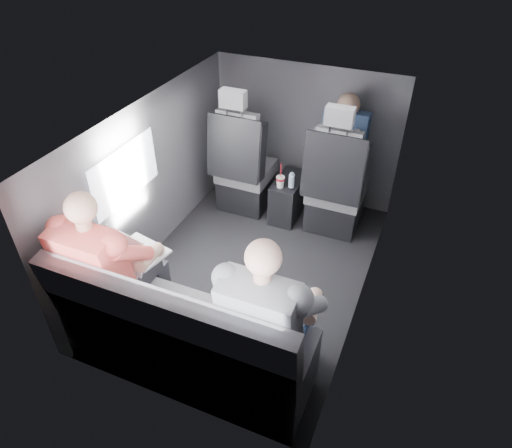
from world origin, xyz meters
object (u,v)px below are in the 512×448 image
at_px(front_seat_right, 335,192).
at_px(center_console, 288,197).
at_px(passenger_front_right, 344,144).
at_px(soda_cup, 280,181).
at_px(rear_bench, 186,339).
at_px(passenger_rear_right, 269,317).
at_px(water_bottle, 292,181).
at_px(laptop_black, 275,296).
at_px(front_seat_left, 244,172).
at_px(passenger_rear_left, 110,267).
at_px(laptop_white, 134,251).

distance_m(front_seat_right, center_console, 0.49).
bearing_deg(passenger_front_right, soda_cup, -140.35).
xyz_separation_m(rear_bench, passenger_rear_right, (0.52, 0.09, 0.34)).
bearing_deg(water_bottle, center_console, 116.52).
bearing_deg(laptop_black, center_console, 106.37).
distance_m(front_seat_left, center_console, 0.49).
relative_size(rear_bench, laptop_black, 4.13).
distance_m(rear_bench, passenger_rear_right, 0.63).
height_order(rear_bench, passenger_rear_left, passenger_rear_left).
bearing_deg(rear_bench, center_console, 90.00).
bearing_deg(front_seat_left, laptop_white, -92.64).
distance_m(center_console, laptop_white, 1.79).
distance_m(rear_bench, laptop_white, 0.68).
height_order(water_bottle, passenger_rear_left, passenger_rear_left).
bearing_deg(passenger_front_right, laptop_white, -116.83).
bearing_deg(soda_cup, laptop_white, -108.23).
relative_size(front_seat_left, water_bottle, 8.12).
height_order(soda_cup, laptop_black, laptop_black).
bearing_deg(water_bottle, passenger_rear_left, -110.32).
xyz_separation_m(center_console, soda_cup, (-0.03, -0.16, 0.26)).
bearing_deg(front_seat_right, passenger_front_right, 96.32).
bearing_deg(passenger_rear_left, front_seat_right, 60.48).
bearing_deg(front_seat_right, center_console, 174.93).
bearing_deg(soda_cup, passenger_front_right, 39.65).
height_order(rear_bench, water_bottle, rear_bench).
height_order(center_console, passenger_rear_left, passenger_rear_left).
height_order(front_seat_right, water_bottle, front_seat_right).
relative_size(laptop_white, passenger_rear_right, 0.31).
height_order(front_seat_right, center_console, front_seat_right).
bearing_deg(front_seat_right, water_bottle, -167.25).
bearing_deg(front_seat_right, passenger_rear_right, -87.66).
bearing_deg(rear_bench, laptop_white, 151.09).
xyz_separation_m(center_console, water_bottle, (0.06, -0.13, 0.27)).
height_order(front_seat_left, soda_cup, front_seat_left).
height_order(front_seat_right, laptop_black, front_seat_right).
bearing_deg(center_console, passenger_rear_left, -107.25).
distance_m(front_seat_right, rear_bench, 1.96).
height_order(front_seat_right, passenger_rear_left, front_seat_right).
bearing_deg(passenger_rear_left, center_console, 72.75).
xyz_separation_m(water_bottle, laptop_white, (-0.59, -1.52, 0.16)).
bearing_deg(passenger_front_right, front_seat_left, -163.51).
distance_m(passenger_rear_left, passenger_front_right, 2.29).
distance_m(passenger_rear_left, passenger_rear_right, 1.10).
bearing_deg(laptop_black, laptop_white, 178.67).
bearing_deg(front_seat_left, laptop_black, -60.06).
relative_size(front_seat_left, rear_bench, 0.79).
relative_size(front_seat_left, center_console, 2.64).
xyz_separation_m(laptop_white, laptop_black, (1.02, -0.02, 0.00)).
relative_size(center_console, laptop_black, 1.24).
distance_m(center_console, laptop_black, 1.80).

